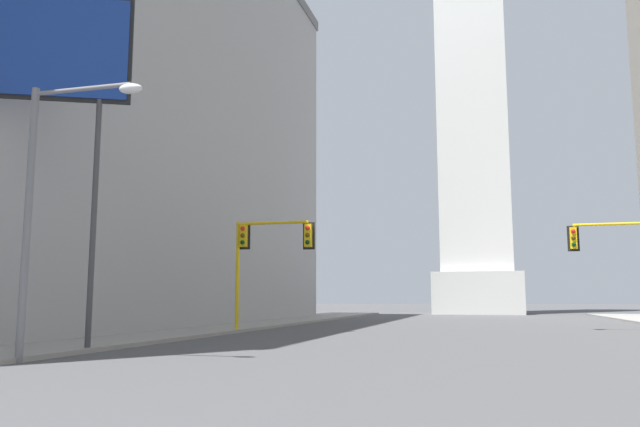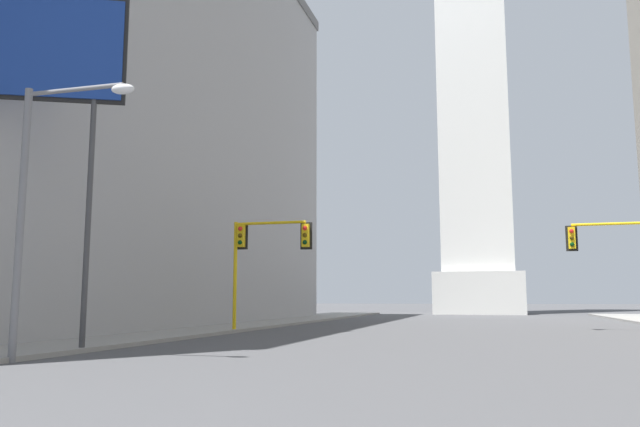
{
  "view_description": "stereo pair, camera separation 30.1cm",
  "coord_description": "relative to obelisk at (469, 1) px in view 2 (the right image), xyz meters",
  "views": [
    {
      "loc": [
        1.25,
        -1.44,
        1.63
      ],
      "look_at": [
        -12.19,
        48.11,
        8.64
      ],
      "focal_mm": 35.0,
      "sensor_mm": 36.0,
      "label": 1
    },
    {
      "loc": [
        1.54,
        -1.36,
        1.63
      ],
      "look_at": [
        -12.19,
        48.11,
        8.64
      ],
      "focal_mm": 35.0,
      "sensor_mm": 36.0,
      "label": 2
    }
  ],
  "objects": [
    {
      "name": "traffic_light_mid_right",
      "position": [
        8.55,
        -35.79,
        -31.35
      ],
      "size": [
        5.33,
        0.52,
        5.47
      ],
      "color": "yellow",
      "rests_on": "ground_plane"
    },
    {
      "name": "billboard_sign",
      "position": [
        -12.42,
        -53.91,
        -26.26
      ],
      "size": [
        5.33,
        2.61,
        11.46
      ],
      "color": "#3F3F42",
      "rests_on": "ground_plane"
    },
    {
      "name": "building_left",
      "position": [
        -25.82,
        -39.11,
        -21.64
      ],
      "size": [
        24.31,
        47.14,
        27.76
      ],
      "color": "#9E9EA0",
      "rests_on": "ground_plane"
    },
    {
      "name": "sidewalk_left",
      "position": [
        -12.89,
        -43.8,
        -35.45
      ],
      "size": [
        5.0,
        82.12,
        0.15
      ],
      "primitive_type": "cube",
      "color": "gray",
      "rests_on": "ground_plane"
    },
    {
      "name": "street_lamp",
      "position": [
        -9.83,
        -56.23,
        -30.96
      ],
      "size": [
        3.32,
        0.36,
        7.26
      ],
      "color": "slate",
      "rests_on": "ground_plane"
    },
    {
      "name": "traffic_light_mid_left",
      "position": [
        -9.41,
        -41.23,
        -31.44
      ],
      "size": [
        4.1,
        0.52,
        5.41
      ],
      "color": "yellow",
      "rests_on": "ground_plane"
    },
    {
      "name": "obelisk",
      "position": [
        0.0,
        0.0,
        0.0
      ],
      "size": [
        9.24,
        9.24,
        73.3
      ],
      "color": "silver",
      "rests_on": "ground_plane"
    }
  ]
}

